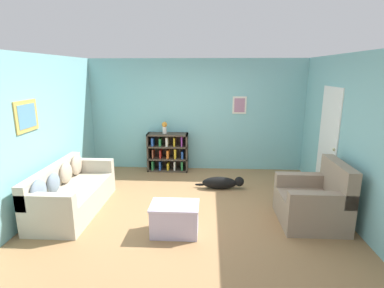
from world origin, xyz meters
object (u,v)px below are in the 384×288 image
object	(u,v)px
coffee_table	(175,218)
vase	(165,127)
bookshelf	(168,152)
couch	(70,193)
recliner_chair	(315,202)
dog	(222,183)

from	to	relation	value
coffee_table	vase	world-z (taller)	vase
bookshelf	vase	distance (m)	0.62
couch	bookshelf	distance (m)	2.61
recliner_chair	coffee_table	size ratio (longest dim) A/B	1.43
vase	couch	bearing A→B (deg)	-120.54
dog	vase	world-z (taller)	vase
couch	coffee_table	distance (m)	1.95
vase	recliner_chair	bearing A→B (deg)	-41.67
coffee_table	dog	bearing A→B (deg)	66.28
recliner_chair	vase	distance (m)	3.67
coffee_table	vase	bearing A→B (deg)	100.89
coffee_table	dog	world-z (taller)	coffee_table
bookshelf	coffee_table	xyz separation A→B (m)	(0.48, -2.86, -0.20)
vase	bookshelf	bearing A→B (deg)	15.21
bookshelf	vase	bearing A→B (deg)	-164.79
couch	recliner_chair	world-z (taller)	recliner_chair
couch	vase	xyz separation A→B (m)	(1.30, 2.20, 0.74)
couch	bookshelf	bearing A→B (deg)	58.37
couch	dog	world-z (taller)	couch
dog	vase	bearing A→B (deg)	140.10
couch	recliner_chair	bearing A→B (deg)	-2.75
recliner_chair	dog	bearing A→B (deg)	136.72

